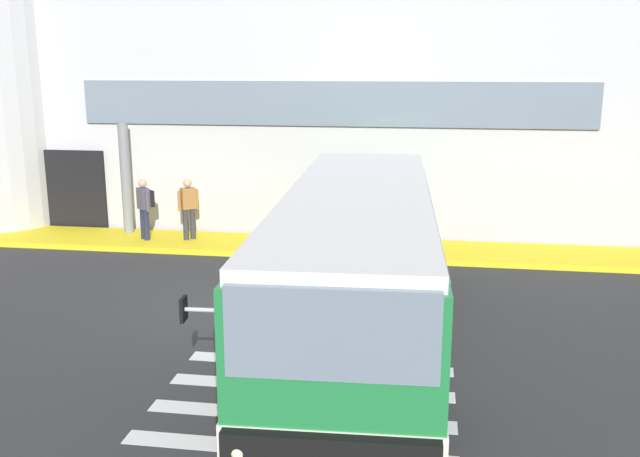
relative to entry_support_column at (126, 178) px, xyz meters
The scene contains 8 objects.
ground_plane 7.38m from the entry_support_column, 48.79° to the right, with size 80.00×90.00×0.02m, color #2B2B2D.
bay_paint_stripes 11.85m from the entry_support_column, 54.97° to the right, with size 4.40×3.96×0.01m.
terminal_building 7.86m from the entry_support_column, 56.89° to the left, with size 21.86×13.80×8.73m.
boarding_curb 5.04m from the entry_support_column, ahead, with size 24.06×2.00×0.15m, color yellow.
entry_support_column is the anchor object (origin of this frame).
bus_main_foreground 9.66m from the entry_support_column, 41.62° to the right, with size 3.04×10.60×2.70m.
passenger_near_column 1.24m from the entry_support_column, 41.13° to the right, with size 0.52×0.50×1.68m.
passenger_by_doorway 2.16m from the entry_support_column, 15.01° to the right, with size 0.47×0.41×1.68m.
Camera 1 is at (3.66, -13.10, 4.88)m, focal length 39.39 mm.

